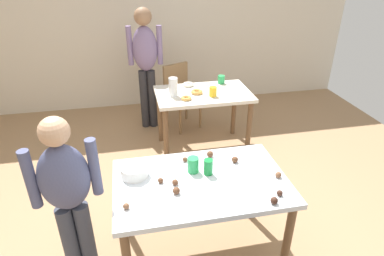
# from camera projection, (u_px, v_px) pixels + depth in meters

# --- Properties ---
(ground_plane) EXTENTS (6.40, 6.40, 0.00)m
(ground_plane) POSITION_uv_depth(u_px,v_px,m) (190.00, 252.00, 2.71)
(ground_plane) COLOR #9E7A56
(wall_back) EXTENTS (6.40, 0.10, 2.60)m
(wall_back) POSITION_uv_depth(u_px,v_px,m) (147.00, 21.00, 4.87)
(wall_back) COLOR beige
(wall_back) RESTS_ON ground_plane
(dining_table_near) EXTENTS (1.24, 0.78, 0.75)m
(dining_table_near) POSITION_uv_depth(u_px,v_px,m) (201.00, 191.00, 2.39)
(dining_table_near) COLOR silver
(dining_table_near) RESTS_ON ground_plane
(dining_table_far) EXTENTS (1.10, 0.69, 0.75)m
(dining_table_far) POSITION_uv_depth(u_px,v_px,m) (203.00, 101.00, 3.89)
(dining_table_far) COLOR silver
(dining_table_far) RESTS_ON ground_plane
(chair_far_table) EXTENTS (0.53, 0.53, 0.87)m
(chair_far_table) POSITION_uv_depth(u_px,v_px,m) (180.00, 92.00, 4.53)
(chair_far_table) COLOR olive
(chair_far_table) RESTS_ON ground_plane
(person_girl_near) EXTENTS (0.46, 0.25, 1.36)m
(person_girl_near) POSITION_uv_depth(u_px,v_px,m) (68.00, 194.00, 2.14)
(person_girl_near) COLOR #383D4C
(person_girl_near) RESTS_ON ground_plane
(person_adult_far) EXTENTS (0.45, 0.23, 1.62)m
(person_adult_far) POSITION_uv_depth(u_px,v_px,m) (146.00, 59.00, 4.26)
(person_adult_far) COLOR #28282D
(person_adult_far) RESTS_ON ground_plane
(mixing_bowl) EXTENTS (0.20, 0.20, 0.08)m
(mixing_bowl) POSITION_uv_depth(u_px,v_px,m) (134.00, 171.00, 2.38)
(mixing_bowl) COLOR white
(mixing_bowl) RESTS_ON dining_table_near
(soda_can) EXTENTS (0.07, 0.07, 0.12)m
(soda_can) POSITION_uv_depth(u_px,v_px,m) (208.00, 167.00, 2.39)
(soda_can) COLOR #198438
(soda_can) RESTS_ON dining_table_near
(fork_near) EXTENTS (0.17, 0.02, 0.01)m
(fork_near) POSITION_uv_depth(u_px,v_px,m) (253.00, 178.00, 2.37)
(fork_near) COLOR silver
(fork_near) RESTS_ON dining_table_near
(cup_near_0) EXTENTS (0.08, 0.08, 0.12)m
(cup_near_0) POSITION_uv_depth(u_px,v_px,m) (193.00, 165.00, 2.42)
(cup_near_0) COLOR green
(cup_near_0) RESTS_ON dining_table_near
(cake_ball_0) EXTENTS (0.04, 0.04, 0.04)m
(cake_ball_0) POSITION_uv_depth(u_px,v_px,m) (280.00, 193.00, 2.19)
(cake_ball_0) COLOR #3D2319
(cake_ball_0) RESTS_ON dining_table_near
(cake_ball_1) EXTENTS (0.05, 0.05, 0.05)m
(cake_ball_1) POSITION_uv_depth(u_px,v_px,m) (274.00, 201.00, 2.12)
(cake_ball_1) COLOR #3D2319
(cake_ball_1) RESTS_ON dining_table_near
(cake_ball_2) EXTENTS (0.04, 0.04, 0.04)m
(cake_ball_2) POSITION_uv_depth(u_px,v_px,m) (185.00, 159.00, 2.55)
(cake_ball_2) COLOR brown
(cake_ball_2) RESTS_ON dining_table_near
(cake_ball_3) EXTENTS (0.05, 0.05, 0.05)m
(cake_ball_3) POSITION_uv_depth(u_px,v_px,m) (210.00, 154.00, 2.61)
(cake_ball_3) COLOR brown
(cake_ball_3) RESTS_ON dining_table_near
(cake_ball_4) EXTENTS (0.05, 0.05, 0.05)m
(cake_ball_4) POSITION_uv_depth(u_px,v_px,m) (235.00, 160.00, 2.54)
(cake_ball_4) COLOR brown
(cake_ball_4) RESTS_ON dining_table_near
(cake_ball_5) EXTENTS (0.05, 0.05, 0.05)m
(cake_ball_5) POSITION_uv_depth(u_px,v_px,m) (176.00, 191.00, 2.21)
(cake_ball_5) COLOR brown
(cake_ball_5) RESTS_ON dining_table_near
(cake_ball_6) EXTENTS (0.04, 0.04, 0.04)m
(cake_ball_6) POSITION_uv_depth(u_px,v_px,m) (175.00, 182.00, 2.29)
(cake_ball_6) COLOR brown
(cake_ball_6) RESTS_ON dining_table_near
(cake_ball_7) EXTENTS (0.04, 0.04, 0.04)m
(cake_ball_7) POSITION_uv_depth(u_px,v_px,m) (161.00, 181.00, 2.31)
(cake_ball_7) COLOR brown
(cake_ball_7) RESTS_ON dining_table_near
(cake_ball_8) EXTENTS (0.05, 0.05, 0.05)m
(cake_ball_8) POSITION_uv_depth(u_px,v_px,m) (278.00, 175.00, 2.37)
(cake_ball_8) COLOR brown
(cake_ball_8) RESTS_ON dining_table_near
(cake_ball_9) EXTENTS (0.04, 0.04, 0.04)m
(cake_ball_9) POSITION_uv_depth(u_px,v_px,m) (207.00, 160.00, 2.54)
(cake_ball_9) COLOR brown
(cake_ball_9) RESTS_ON dining_table_near
(cake_ball_10) EXTENTS (0.04, 0.04, 0.04)m
(cake_ball_10) POSITION_uv_depth(u_px,v_px,m) (126.00, 206.00, 2.08)
(cake_ball_10) COLOR brown
(cake_ball_10) RESTS_ON dining_table_near
(pitcher_far) EXTENTS (0.10, 0.10, 0.21)m
(pitcher_far) POSITION_uv_depth(u_px,v_px,m) (173.00, 87.00, 3.70)
(pitcher_far) COLOR white
(pitcher_far) RESTS_ON dining_table_far
(cup_far_0) EXTENTS (0.08, 0.08, 0.11)m
(cup_far_0) POSITION_uv_depth(u_px,v_px,m) (213.00, 92.00, 3.71)
(cup_far_0) COLOR yellow
(cup_far_0) RESTS_ON dining_table_far
(cup_far_1) EXTENTS (0.09, 0.09, 0.10)m
(cup_far_1) POSITION_uv_depth(u_px,v_px,m) (221.00, 79.00, 4.08)
(cup_far_1) COLOR green
(cup_far_1) RESTS_ON dining_table_far
(donut_far_0) EXTENTS (0.13, 0.13, 0.04)m
(donut_far_0) POSITION_uv_depth(u_px,v_px,m) (197.00, 92.00, 3.80)
(donut_far_0) COLOR gold
(donut_far_0) RESTS_ON dining_table_far
(donut_far_1) EXTENTS (0.13, 0.13, 0.04)m
(donut_far_1) POSITION_uv_depth(u_px,v_px,m) (188.00, 84.00, 4.02)
(donut_far_1) COLOR white
(donut_far_1) RESTS_ON dining_table_far
(donut_far_2) EXTENTS (0.12, 0.12, 0.03)m
(donut_far_2) POSITION_uv_depth(u_px,v_px,m) (186.00, 98.00, 3.64)
(donut_far_2) COLOR gold
(donut_far_2) RESTS_ON dining_table_far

